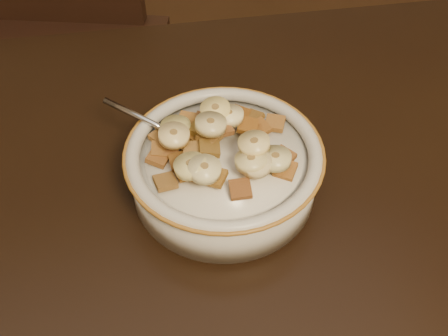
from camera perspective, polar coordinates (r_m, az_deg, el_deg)
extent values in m
cube|color=black|center=(0.49, -10.01, -15.82)|extent=(1.42, 0.94, 0.04)
cube|color=black|center=(1.18, -19.44, 11.80)|extent=(0.56, 0.56, 1.04)
cylinder|color=beige|center=(0.52, 0.00, -0.49)|extent=(0.19, 0.19, 0.05)
cylinder|color=beige|center=(0.51, 0.00, 1.25)|extent=(0.16, 0.16, 0.00)
ellipsoid|color=#B0B5BE|center=(0.51, -3.13, 2.68)|extent=(0.06, 0.06, 0.01)
cube|color=brown|center=(0.48, -4.34, -0.49)|extent=(0.02, 0.02, 0.01)
cube|color=brown|center=(0.51, -6.46, 2.18)|extent=(0.02, 0.02, 0.01)
cube|color=brown|center=(0.53, -2.50, 5.34)|extent=(0.03, 0.03, 0.01)
cube|color=brown|center=(0.50, -0.31, 4.55)|extent=(0.03, 0.02, 0.01)
cube|color=brown|center=(0.52, 4.02, 4.56)|extent=(0.03, 0.03, 0.01)
cube|color=brown|center=(0.54, 1.81, 6.17)|extent=(0.03, 0.03, 0.01)
cube|color=brown|center=(0.50, -1.64, 3.59)|extent=(0.03, 0.03, 0.01)
cube|color=#92511F|center=(0.54, -4.24, 5.51)|extent=(0.03, 0.03, 0.01)
cube|color=brown|center=(0.51, -3.29, 3.96)|extent=(0.03, 0.03, 0.01)
cube|color=brown|center=(0.48, -6.71, -1.57)|extent=(0.02, 0.02, 0.01)
cube|color=olive|center=(0.49, -3.37, 2.18)|extent=(0.03, 0.03, 0.01)
cube|color=#94671B|center=(0.47, -1.06, -1.03)|extent=(0.03, 0.03, 0.01)
cube|color=brown|center=(0.52, -7.16, 3.56)|extent=(0.03, 0.03, 0.01)
cube|color=brown|center=(0.51, -2.83, 4.38)|extent=(0.03, 0.03, 0.01)
cube|color=brown|center=(0.49, -5.05, 0.81)|extent=(0.02, 0.02, 0.01)
cube|color=brown|center=(0.50, 6.78, 1.27)|extent=(0.03, 0.03, 0.01)
cube|color=brown|center=(0.52, 2.71, 4.85)|extent=(0.03, 0.03, 0.01)
cube|color=brown|center=(0.51, -7.21, 2.05)|extent=(0.02, 0.02, 0.01)
cube|color=brown|center=(0.54, 5.84, 5.14)|extent=(0.03, 0.03, 0.01)
cube|color=brown|center=(0.47, 1.89, -2.43)|extent=(0.02, 0.02, 0.01)
cube|color=brown|center=(0.50, -7.54, 1.17)|extent=(0.03, 0.03, 0.01)
cube|color=brown|center=(0.48, -1.68, 2.23)|extent=(0.02, 0.02, 0.01)
cube|color=#9B511E|center=(0.52, 3.26, 4.39)|extent=(0.02, 0.02, 0.01)
cube|color=brown|center=(0.48, 3.75, 0.82)|extent=(0.02, 0.02, 0.01)
cube|color=brown|center=(0.54, 3.24, 5.70)|extent=(0.03, 0.03, 0.01)
cube|color=brown|center=(0.53, -0.99, 5.50)|extent=(0.02, 0.02, 0.01)
cube|color=brown|center=(0.47, -2.67, -0.48)|extent=(0.02, 0.02, 0.01)
cube|color=#975426|center=(0.49, 7.02, -0.19)|extent=(0.03, 0.03, 0.01)
cylinder|color=#FFE6A8|center=(0.52, 0.54, 6.02)|extent=(0.03, 0.03, 0.01)
cylinder|color=beige|center=(0.46, -2.23, -0.15)|extent=(0.04, 0.04, 0.01)
cylinder|color=#D5C284|center=(0.49, -1.53, 5.02)|extent=(0.04, 0.04, 0.01)
cylinder|color=#E3C786|center=(0.47, 3.62, 0.55)|extent=(0.04, 0.04, 0.01)
cylinder|color=#CDBE76|center=(0.47, -3.88, 0.23)|extent=(0.04, 0.04, 0.01)
cylinder|color=beige|center=(0.50, -5.74, 3.72)|extent=(0.04, 0.04, 0.01)
cylinder|color=#DEC974|center=(0.51, -5.53, 4.60)|extent=(0.04, 0.04, 0.01)
cylinder|color=beige|center=(0.48, 5.87, 1.07)|extent=(0.04, 0.04, 0.01)
cylinder|color=#F3DA7C|center=(0.52, -0.99, 6.62)|extent=(0.04, 0.04, 0.02)
cylinder|color=tan|center=(0.47, 3.11, 0.81)|extent=(0.04, 0.04, 0.02)
cylinder|color=#E2C487|center=(0.48, 3.45, 2.77)|extent=(0.03, 0.03, 0.01)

